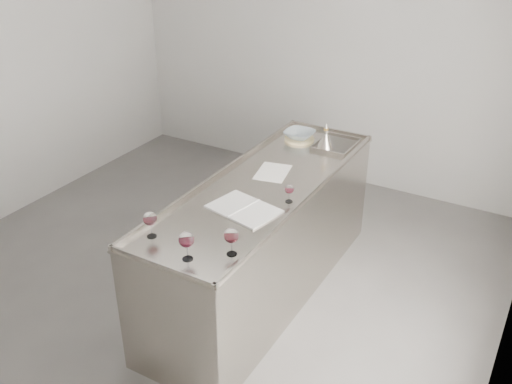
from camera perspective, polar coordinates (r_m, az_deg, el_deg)
The scene contains 11 objects.
room_shell at distance 3.96m, azimuth -7.69°, elevation 6.62°, with size 4.54×5.04×2.84m.
counter at distance 4.36m, azimuth 0.75°, elevation -4.72°, with size 0.77×2.42×0.97m.
wine_glass_left at distance 3.51m, azimuth -10.54°, elevation -2.70°, with size 0.09×0.09×0.17m.
wine_glass_middle at distance 3.26m, azimuth -6.97°, elevation -4.82°, with size 0.09×0.09×0.18m.
wine_glass_right at distance 3.29m, azimuth -2.48°, elevation -4.44°, with size 0.09×0.09×0.17m.
wine_glass_small at distance 3.86m, azimuth 3.35°, elevation 0.23°, with size 0.06×0.06×0.13m.
notebook at distance 3.80m, azimuth -1.23°, elevation -1.70°, with size 0.50×0.40×0.02m.
loose_paper_top at distance 4.30m, azimuth 1.68°, elevation 2.00°, with size 0.23×0.32×0.00m, color silver.
trivet at distance 4.89m, azimuth 4.35°, elevation 5.32°, with size 0.25×0.25×0.02m, color beige.
ceramic_bowl at distance 4.88m, azimuth 4.37°, elevation 5.76°, with size 0.25×0.25×0.06m, color gray.
wine_funnel at distance 4.71m, azimuth 6.95°, elevation 5.07°, with size 0.15×0.15×0.22m.
Camera 1 is at (2.28, -2.91, 2.82)m, focal length 40.00 mm.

